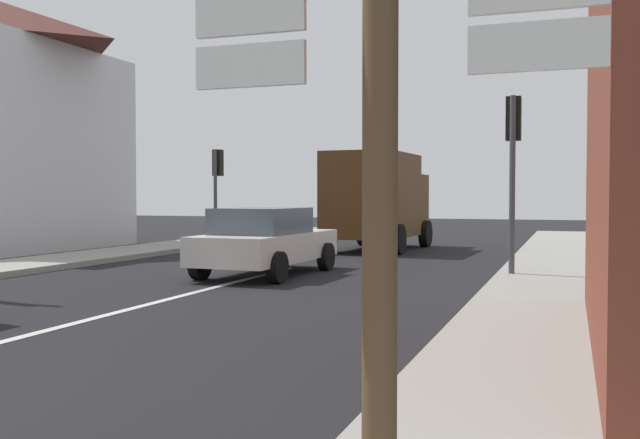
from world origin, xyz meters
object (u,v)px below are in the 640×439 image
Objects in this scene: route_sign_post at (381,150)px; traffic_light_near_right at (513,144)px; sedan_far at (265,240)px; traffic_light_far_left at (217,175)px; delivery_truck at (377,198)px.

route_sign_post is 0.85× the size of traffic_light_near_right.
sedan_far is 9.45m from traffic_light_far_left.
traffic_light_far_left reaches higher than route_sign_post.
traffic_light_far_left is (-5.67, -0.06, 0.81)m from delivery_truck.
traffic_light_near_right reaches higher than route_sign_post.
traffic_light_near_right reaches higher than traffic_light_far_left.
route_sign_post is 0.96× the size of traffic_light_far_left.
traffic_light_near_right is at bearing -55.46° from delivery_truck.
delivery_truck is at bearing 86.65° from sedan_far.
traffic_light_near_right is (5.14, 0.96, 2.03)m from sedan_far.
route_sign_post reaches higher than delivery_truck.
traffic_light_near_right is at bearing 10.58° from sedan_far.
traffic_light_far_left reaches higher than sedan_far.
delivery_truck is (0.45, 7.76, 0.89)m from sedan_far.
sedan_far is at bearing -55.90° from traffic_light_far_left.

